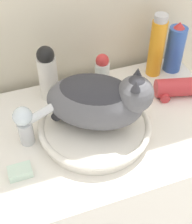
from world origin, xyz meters
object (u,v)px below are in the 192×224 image
Objects in this scene: deodorant_stick at (102,70)px; lotion_bottle_white at (48,73)px; soap_bar at (20,172)px; spray_bottle_trigger at (175,48)px; cat at (99,99)px; faucet at (26,123)px; shampoo_bottle_tall at (157,47)px; hair_dryer at (179,88)px.

lotion_bottle_white is (-0.19, -0.00, 0.04)m from deodorant_stick.
spray_bottle_trigger is at bearing 24.92° from soap_bar.
faucet is at bearing -160.32° from cat.
spray_bottle_trigger is 0.99× the size of lotion_bottle_white.
shampoo_bottle_tall is (-0.08, 0.00, 0.02)m from spray_bottle_trigger.
deodorant_stick is 0.64× the size of lotion_bottle_white.
deodorant_stick is at bearing 0.00° from lotion_bottle_white.
faucet is at bearing -160.01° from shampoo_bottle_tall.
deodorant_stick is (-0.29, 0.00, -0.03)m from spray_bottle_trigger.
faucet is 0.35m from deodorant_stick.
cat is at bearing -152.12° from hair_dryer.
cat is 1.39× the size of shampoo_bottle_tall.
soap_bar is (-0.16, -0.30, -0.09)m from lotion_bottle_white.
hair_dryer reaches higher than soap_bar.
shampoo_bottle_tall is at bearing 65.83° from cat.
deodorant_stick is 0.28m from hair_dryer.
spray_bottle_trigger reaches higher than faucet.
soap_bar is at bearing -117.83° from lotion_bottle_white.
soap_bar is at bearing -134.23° from cat.
shampoo_bottle_tall is at bearing -0.00° from deodorant_stick.
lotion_bottle_white is at bearing 68.65° from faucet.
soap_bar is at bearing -150.93° from hair_dryer.
deodorant_stick is (0.30, 0.19, -0.02)m from faucet.
soap_bar is (-0.64, -0.30, -0.08)m from spray_bottle_trigger.
spray_bottle_trigger is 0.83× the size of shampoo_bottle_tall.
cat and shampoo_bottle_tall have the same top height.
lotion_bottle_white is at bearing 175.85° from hair_dryer.
lotion_bottle_white is 0.40m from shampoo_bottle_tall.
hair_dryer is at bearing -31.35° from deodorant_stick.
cat is at bearing 16.25° from soap_bar.
deodorant_stick is at bearing 96.72° from cat.
faucet reaches higher than hair_dryer.
cat reaches higher than faucet.
cat is 0.25m from lotion_bottle_white.
faucet is 0.72× the size of spray_bottle_trigger.
lotion_bottle_white is (0.11, 0.19, 0.02)m from faucet.
shampoo_bottle_tall is at bearing 180.00° from spray_bottle_trigger.
cat is at bearing -143.69° from shampoo_bottle_tall.
spray_bottle_trigger is 0.08m from shampoo_bottle_tall.
spray_bottle_trigger is at bearing 59.68° from cat.
cat reaches higher than soap_bar.
cat is at bearing -65.73° from lotion_bottle_white.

